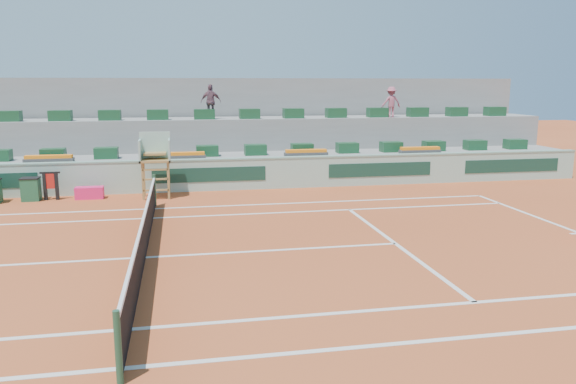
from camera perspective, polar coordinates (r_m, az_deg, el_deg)
The scene contains 16 objects.
ground at distance 14.09m, azimuth -14.31°, elevation -6.48°, with size 90.00×90.00×0.00m, color #A2431F.
seating_tier_lower at distance 24.42m, azimuth -12.95°, elevation 2.33°, with size 36.00×4.00×1.20m, color gray.
seating_tier_upper at distance 25.91m, azimuth -12.90°, elevation 4.38°, with size 36.00×2.40×2.60m, color gray.
stadium_back_wall at distance 27.42m, azimuth -12.87°, elevation 6.62°, with size 36.00×0.40×4.40m, color gray.
player_bag at distance 21.74m, azimuth -19.52°, elevation -0.08°, with size 0.99×0.44×0.44m, color #F82069.
spectator_mid at distance 25.37m, azimuth -7.84°, elevation 9.09°, with size 0.89×0.37×1.52m, color #6D4956.
spectator_right at distance 26.75m, azimuth 10.44°, elevation 8.98°, with size 0.91×0.52×1.40m, color #A45263.
court_lines at distance 14.09m, azimuth -14.31°, elevation -6.46°, with size 23.89×11.09×0.01m.
tennis_net at distance 13.95m, azimuth -14.41°, elevation -4.41°, with size 0.10×11.97×1.10m.
advertising_hoarding at distance 22.23m, azimuth -13.08°, elevation 1.59°, with size 36.00×0.34×1.26m.
umpire_chair at distance 21.12m, azimuth -13.35°, elevation 3.59°, with size 1.10×0.90×2.40m.
seat_row_lower at distance 23.42m, azimuth -13.11°, elevation 4.00°, with size 32.90×0.60×0.44m.
seat_row_upper at distance 25.19m, azimuth -13.09°, elevation 7.67°, with size 32.90×0.60×0.44m.
flower_planters at distance 22.75m, azimuth -16.95°, elevation 3.39°, with size 26.80×0.36×0.28m.
drink_cooler_a at distance 22.13m, azimuth -24.66°, elevation 0.27°, with size 0.63×0.55×0.84m.
towel_rack at distance 21.93m, azimuth -22.97°, elevation 0.80°, with size 0.69×0.11×1.03m.
Camera 1 is at (0.96, -13.44, 4.14)m, focal length 35.00 mm.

